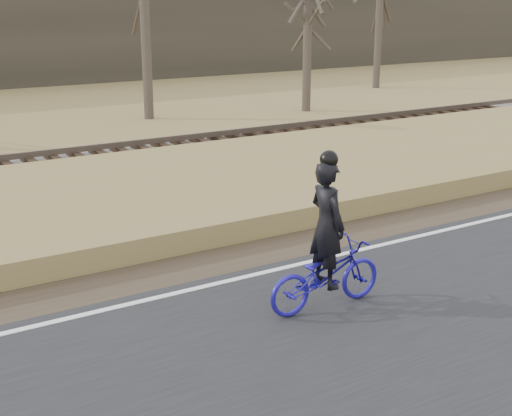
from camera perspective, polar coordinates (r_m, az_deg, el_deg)
ground at (r=11.02m, az=-5.54°, el=-7.36°), size 120.00×120.00×0.00m
road at (r=9.06m, az=1.76°, el=-12.66°), size 120.00×6.00×0.06m
edge_line at (r=11.16m, az=-6.02°, el=-6.69°), size 120.00×0.12×0.01m
shoulder at (r=12.02m, az=-8.13°, el=-5.26°), size 120.00×1.60×0.04m
embankment at (r=14.60m, az=-13.00°, el=-0.73°), size 120.00×5.00×0.44m
ballast at (r=18.12m, az=-17.03°, el=2.33°), size 120.00×3.00×0.45m
railroad at (r=18.05m, az=-17.11°, el=3.26°), size 120.00×2.40×0.29m
cyclist at (r=10.37m, az=5.62°, el=-4.08°), size 1.91×0.69×2.35m
bare_tree_right at (r=28.97m, az=4.15°, el=13.95°), size 0.36×0.36×6.32m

